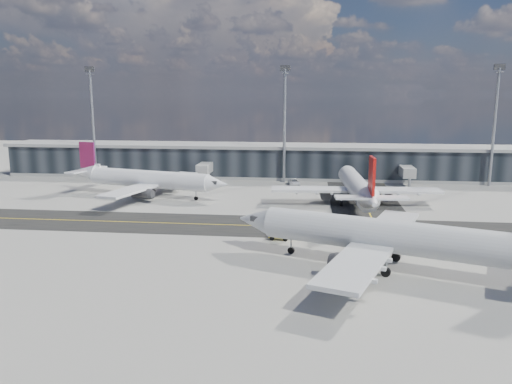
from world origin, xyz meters
The scene contains 9 objects.
ground centered at (0.00, 0.00, 0.00)m, with size 300.00×300.00×0.00m, color gray.
taxiway_lanes centered at (3.91, 10.74, 0.01)m, with size 180.00×63.00×0.03m.
terminal_concourse centered at (0.04, 54.93, 4.09)m, with size 152.00×19.80×8.80m.
floodlight_masts centered at (0.00, 48.00, 15.61)m, with size 102.50×0.70×28.90m.
airliner_af centered at (-28.60, 26.30, 3.74)m, with size 37.81×32.53×11.33m.
airliner_redtail centered at (16.00, 21.49, 3.91)m, with size 34.04×39.94×11.83m.
airliner_near centered at (17.07, -14.99, 4.16)m, with size 41.27×35.65×12.60m.
baggage_tug centered at (2.75, -3.85, 0.98)m, with size 3.29×1.99×1.95m.
service_van centered at (2.76, 43.40, 0.77)m, with size 2.57×5.58×1.55m, color white.
Camera 1 is at (7.30, -77.17, 21.77)m, focal length 35.00 mm.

